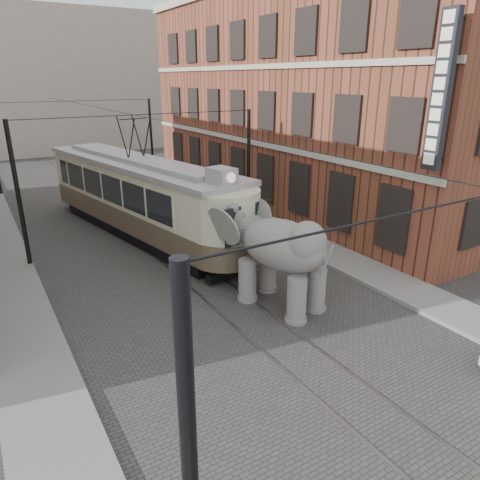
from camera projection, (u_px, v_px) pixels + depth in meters
ground at (216, 290)px, 16.64m from camera, size 120.00×120.00×0.00m
tram_rails at (216, 290)px, 16.63m from camera, size 1.54×80.00×0.02m
sidewalk_right at (337, 257)px, 19.53m from camera, size 2.00×60.00×0.15m
sidewalk_left at (26, 338)px, 13.45m from camera, size 2.00×60.00×0.15m
brick_building at (303, 103)px, 27.17m from camera, size 8.00×26.00×12.00m
distant_block at (33, 82)px, 46.41m from camera, size 28.00×10.00×14.00m
catenary at (156, 186)px, 19.53m from camera, size 11.00×30.20×6.00m
tram at (138, 178)px, 21.64m from camera, size 5.58×14.70×5.71m
elephant at (282, 259)px, 15.02m from camera, size 4.38×6.16×3.40m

